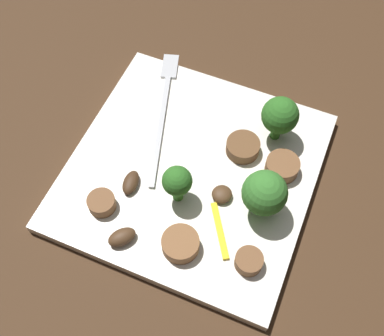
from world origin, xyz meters
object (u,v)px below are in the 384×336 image
(broccoli_floret_2, at_px, (265,193))
(mushroom_4, at_px, (122,237))
(fork, at_px, (164,106))
(mushroom_0, at_px, (222,194))
(sausage_slice_1, at_px, (180,244))
(sausage_slice_4, at_px, (102,203))
(pepper_strip_0, at_px, (220,230))
(sausage_slice_3, at_px, (249,261))
(broccoli_floret_0, at_px, (178,182))
(plate, at_px, (192,171))
(broccoli_floret_1, at_px, (280,116))
(sausage_slice_2, at_px, (243,147))
(mushroom_3, at_px, (131,182))
(sausage_slice_0, at_px, (282,167))

(broccoli_floret_2, height_order, mushroom_4, broccoli_floret_2)
(fork, distance_m, mushroom_0, 0.13)
(fork, relative_size, sausage_slice_1, 4.90)
(sausage_slice_4, distance_m, mushroom_4, 0.04)
(sausage_slice_4, height_order, pepper_strip_0, sausage_slice_4)
(sausage_slice_3, bearing_deg, mushroom_0, 40.60)
(broccoli_floret_0, bearing_deg, fork, 32.04)
(broccoli_floret_2, xyz_separation_m, sausage_slice_1, (-0.07, 0.06, -0.03))
(plate, distance_m, mushroom_0, 0.05)
(broccoli_floret_0, relative_size, mushroom_0, 2.35)
(fork, distance_m, pepper_strip_0, 0.16)
(broccoli_floret_1, height_order, sausage_slice_3, broccoli_floret_1)
(mushroom_4, bearing_deg, sausage_slice_1, -74.72)
(sausage_slice_2, bearing_deg, sausage_slice_4, 137.28)
(sausage_slice_2, bearing_deg, mushroom_4, 152.74)
(broccoli_floret_1, height_order, sausage_slice_1, broccoli_floret_1)
(broccoli_floret_0, distance_m, sausage_slice_3, 0.10)
(sausage_slice_3, bearing_deg, mushroom_4, 101.40)
(sausage_slice_2, xyz_separation_m, mushroom_3, (-0.08, 0.09, -0.00))
(fork, height_order, mushroom_0, mushroom_0)
(fork, relative_size, mushroom_3, 6.35)
(sausage_slice_1, distance_m, mushroom_0, 0.07)
(sausage_slice_4, bearing_deg, sausage_slice_1, -96.01)
(fork, relative_size, sausage_slice_4, 6.34)
(plate, height_order, pepper_strip_0, pepper_strip_0)
(plate, distance_m, broccoli_floret_1, 0.11)
(sausage_slice_3, bearing_deg, broccoli_floret_0, 66.17)
(mushroom_3, distance_m, pepper_strip_0, 0.10)
(sausage_slice_3, bearing_deg, sausage_slice_0, 0.99)
(sausage_slice_1, bearing_deg, broccoli_floret_1, -15.59)
(sausage_slice_0, relative_size, mushroom_4, 1.26)
(plate, bearing_deg, mushroom_3, 130.49)
(broccoli_floret_0, bearing_deg, mushroom_3, 96.64)
(plate, xyz_separation_m, broccoli_floret_0, (-0.04, -0.00, 0.04))
(plate, relative_size, sausage_slice_0, 7.15)
(fork, bearing_deg, sausage_slice_0, -118.25)
(broccoli_floret_0, xyz_separation_m, mushroom_4, (-0.06, 0.03, -0.03))
(plate, bearing_deg, sausage_slice_3, -130.30)
(mushroom_3, bearing_deg, sausage_slice_4, 154.25)
(sausage_slice_4, bearing_deg, mushroom_3, -25.75)
(broccoli_floret_2, height_order, mushroom_0, broccoli_floret_2)
(sausage_slice_0, distance_m, sausage_slice_1, 0.13)
(broccoli_floret_1, bearing_deg, mushroom_3, 134.39)
(plate, height_order, mushroom_4, mushroom_4)
(sausage_slice_3, height_order, mushroom_3, sausage_slice_3)
(sausage_slice_3, xyz_separation_m, pepper_strip_0, (0.02, 0.04, -0.01))
(fork, relative_size, mushroom_0, 8.54)
(broccoli_floret_2, height_order, sausage_slice_1, broccoli_floret_2)
(broccoli_floret_0, relative_size, sausage_slice_1, 1.35)
(plate, relative_size, mushroom_4, 8.98)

